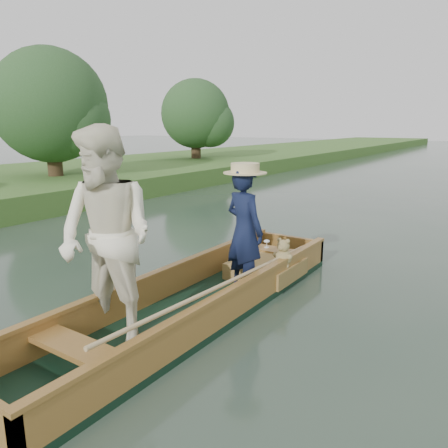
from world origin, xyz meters
The scene contains 3 objects.
ground centered at (0.00, 0.00, 0.00)m, with size 120.00×120.00×0.00m, color #283D30.
trees_far centered at (-9.02, 8.19, 2.53)m, with size 4.05×11.23×4.34m.
punt centered at (-0.06, -0.39, 0.76)m, with size 1.31×5.00×2.14m.
Camera 1 is at (2.89, -3.67, 2.13)m, focal length 35.00 mm.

